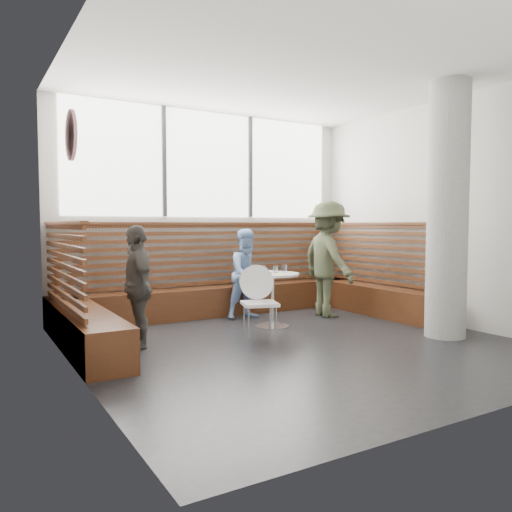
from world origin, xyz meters
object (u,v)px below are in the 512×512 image
cafe_table (272,289)px  child_left (137,286)px  concrete_column (448,211)px  adult_man (328,259)px  child_back (248,274)px  cafe_chair (257,296)px

cafe_table → child_left: size_ratio=0.53×
concrete_column → cafe_table: concrete_column is taller
cafe_table → adult_man: bearing=13.2°
adult_man → child_back: adult_man is taller
concrete_column → adult_man: 2.04m
concrete_column → child_left: bearing=157.7°
child_back → child_left: bearing=-159.0°
cafe_table → child_back: (0.04, 0.76, 0.14)m
child_back → cafe_table: bearing=-96.6°
cafe_table → child_left: bearing=-175.7°
cafe_table → child_left: 1.96m
cafe_chair → child_back: size_ratio=0.67×
cafe_table → child_back: size_ratio=0.56×
child_left → concrete_column: bearing=72.3°
cafe_table → cafe_chair: cafe_chair is taller
adult_man → cafe_chair: bearing=119.6°
adult_man → child_left: (-3.15, -0.43, -0.18)m
concrete_column → child_left: size_ratio=2.25×
concrete_column → child_back: concrete_column is taller
cafe_table → child_back: bearing=86.8°
adult_man → concrete_column: bearing=-162.3°
cafe_chair → child_left: size_ratio=0.64×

